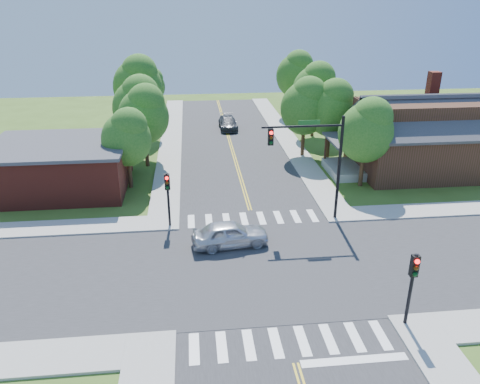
{
  "coord_description": "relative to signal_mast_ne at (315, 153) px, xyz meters",
  "views": [
    {
      "loc": [
        -3.92,
        -22.33,
        14.26
      ],
      "look_at": [
        -0.91,
        5.86,
        2.2
      ],
      "focal_mm": 35.0,
      "sensor_mm": 36.0,
      "label": 1
    }
  ],
  "objects": [
    {
      "name": "tree_w_a",
      "position": [
        -12.75,
        7.3,
        -0.61
      ],
      "size": [
        3.81,
        3.62,
        6.48
      ],
      "color": "#382314",
      "rests_on": "ground"
    },
    {
      "name": "sidewalk_nw",
      "position": [
        -19.73,
        10.23,
        -4.78
      ],
      "size": [
        40.0,
        40.0,
        0.14
      ],
      "color": "#9E9B93",
      "rests_on": "ground"
    },
    {
      "name": "tree_e_a",
      "position": [
        5.56,
        5.64,
        -0.13
      ],
      "size": [
        4.24,
        4.03,
        7.21
      ],
      "color": "#382314",
      "rests_on": "ground"
    },
    {
      "name": "intersection_patch",
      "position": [
        -3.91,
        -5.59,
        -4.85
      ],
      "size": [
        10.2,
        10.2,
        0.06
      ],
      "primitive_type": "cube",
      "color": "#2D2D30",
      "rests_on": "ground"
    },
    {
      "name": "ground",
      "position": [
        -3.91,
        -5.59,
        -4.85
      ],
      "size": [
        100.0,
        100.0,
        0.0
      ],
      "primitive_type": "plane",
      "color": "#3C591C",
      "rests_on": "ground"
    },
    {
      "name": "tree_w_b",
      "position": [
        -12.44,
        14.41,
        0.26
      ],
      "size": [
        4.59,
        4.36,
        7.81
      ],
      "color": "#382314",
      "rests_on": "ground"
    },
    {
      "name": "tree_e_b",
      "position": [
        4.87,
        12.78,
        0.01
      ],
      "size": [
        4.37,
        4.15,
        7.43
      ],
      "color": "#382314",
      "rests_on": "ground"
    },
    {
      "name": "tree_bldg",
      "position": [
        -11.8,
        12.23,
        -0.01
      ],
      "size": [
        4.35,
        4.13,
        7.39
      ],
      "color": "#382314",
      "rests_on": "ground"
    },
    {
      "name": "road_ns",
      "position": [
        -3.91,
        -5.59,
        -4.83
      ],
      "size": [
        10.0,
        90.0,
        0.04
      ],
      "primitive_type": "cube",
      "color": "#2D2D30",
      "rests_on": "ground"
    },
    {
      "name": "signal_pole_nw",
      "position": [
        -9.51,
        -0.01,
        -2.19
      ],
      "size": [
        0.34,
        0.42,
        3.8
      ],
      "color": "black",
      "rests_on": "ground"
    },
    {
      "name": "car_silver",
      "position": [
        -5.77,
        -2.92,
        -4.06
      ],
      "size": [
        2.95,
        5.08,
        1.58
      ],
      "primitive_type": "imported",
      "rotation": [
        0.0,
        0.0,
        1.69
      ],
      "color": "silver",
      "rests_on": "ground"
    },
    {
      "name": "building_nw",
      "position": [
        -18.11,
        7.61,
        -2.97
      ],
      "size": [
        10.4,
        8.4,
        3.73
      ],
      "color": "maroon",
      "rests_on": "ground"
    },
    {
      "name": "tree_w_c",
      "position": [
        -13.14,
        21.98,
        0.83
      ],
      "size": [
        5.1,
        4.85,
        8.68
      ],
      "color": "#382314",
      "rests_on": "ground"
    },
    {
      "name": "stop_bar",
      "position": [
        -1.41,
        -13.19,
        -4.85
      ],
      "size": [
        4.6,
        0.45,
        0.09
      ],
      "primitive_type": "cube",
      "color": "white",
      "rests_on": "ground"
    },
    {
      "name": "crosswalk_north",
      "position": [
        -3.91,
        0.61,
        -4.8
      ],
      "size": [
        8.85,
        2.0,
        0.01
      ],
      "color": "white",
      "rests_on": "ground"
    },
    {
      "name": "car_dgrey",
      "position": [
        -3.68,
        23.8,
        -4.16
      ],
      "size": [
        2.12,
        4.86,
        1.39
      ],
      "primitive_type": "imported",
      "rotation": [
        0.0,
        0.0,
        0.02
      ],
      "color": "#333539",
      "rests_on": "ground"
    },
    {
      "name": "sidewalk_ne",
      "position": [
        11.9,
        10.23,
        -4.78
      ],
      "size": [
        40.0,
        40.0,
        0.14
      ],
      "color": "#9E9B93",
      "rests_on": "ground"
    },
    {
      "name": "tree_e_d",
      "position": [
        5.23,
        29.35,
        0.45
      ],
      "size": [
        4.76,
        4.52,
        8.08
      ],
      "color": "#382314",
      "rests_on": "ground"
    },
    {
      "name": "road_ew",
      "position": [
        -3.91,
        -5.59,
        -4.83
      ],
      "size": [
        90.0,
        10.0,
        0.04
      ],
      "primitive_type": "cube",
      "color": "#2D2D30",
      "rests_on": "ground"
    },
    {
      "name": "tree_house",
      "position": [
        2.61,
        13.41,
        0.09
      ],
      "size": [
        4.44,
        4.22,
        7.54
      ],
      "color": "#382314",
      "rests_on": "ground"
    },
    {
      "name": "signal_mast_ne",
      "position": [
        0.0,
        0.0,
        0.0
      ],
      "size": [
        5.3,
        0.42,
        7.2
      ],
      "color": "black",
      "rests_on": "ground"
    },
    {
      "name": "tree_w_d",
      "position": [
        -12.55,
        31.61,
        -1.0
      ],
      "size": [
        3.47,
        3.29,
        5.89
      ],
      "color": "#382314",
      "rests_on": "ground"
    },
    {
      "name": "house_ne",
      "position": [
        11.19,
        8.65,
        -1.52
      ],
      "size": [
        13.05,
        8.8,
        7.11
      ],
      "color": "#362213",
      "rests_on": "ground"
    },
    {
      "name": "crosswalk_south",
      "position": [
        -3.91,
        -11.79,
        -4.8
      ],
      "size": [
        8.85,
        2.0,
        0.01
      ],
      "color": "white",
      "rests_on": "ground"
    },
    {
      "name": "tree_e_c",
      "position": [
        5.25,
        20.07,
        0.37
      ],
      "size": [
        4.69,
        4.45,
        7.97
      ],
      "color": "#382314",
      "rests_on": "ground"
    },
    {
      "name": "centerline",
      "position": [
        -3.91,
        -5.59,
        -4.8
      ],
      "size": [
        0.3,
        90.0,
        0.01
      ],
      "color": "gold",
      "rests_on": "ground"
    },
    {
      "name": "signal_pole_se",
      "position": [
        1.69,
        -11.21,
        -2.19
      ],
      "size": [
        0.34,
        0.42,
        3.8
      ],
      "color": "black",
      "rests_on": "ground"
    }
  ]
}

